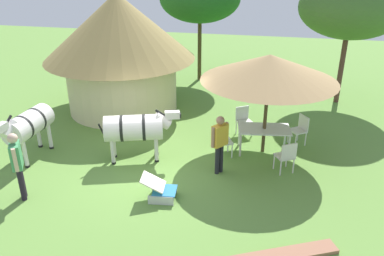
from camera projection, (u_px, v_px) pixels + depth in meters
ground_plane at (151, 165)px, 10.93m from camera, size 36.00×36.00×0.00m
thatched_hut at (120, 45)px, 13.79m from camera, size 5.26×5.26×4.13m
shade_umbrella at (269, 68)px, 10.63m from camera, size 3.73×3.73×2.89m
patio_dining_table at (264, 131)px, 11.42m from camera, size 1.58×1.02×0.74m
patio_chair_west_end at (221, 139)px, 11.22m from camera, size 0.56×0.57×0.90m
patio_chair_near_hut at (286, 155)px, 10.37m from camera, size 0.59×0.58×0.90m
patio_chair_near_lawn at (300, 128)px, 11.92m from camera, size 0.59×0.60×0.90m
patio_chair_east_end at (243, 119)px, 12.56m from camera, size 0.60×0.59×0.90m
guest_beside_umbrella at (220, 140)px, 10.19m from camera, size 0.42×0.49×1.62m
standing_watcher at (17, 160)px, 9.10m from camera, size 0.42×0.54×1.71m
striped_lounge_chair at (160, 189)px, 9.42m from camera, size 0.87×0.62×0.59m
zebra_nearest_camera at (136, 128)px, 10.86m from camera, size 2.18×1.15×1.50m
zebra_by_umbrella at (27, 125)px, 10.93m from camera, size 0.78×2.19×1.54m
acacia_tree_right_background at (351, 8)px, 13.91m from camera, size 3.63×3.63×4.62m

